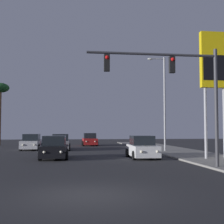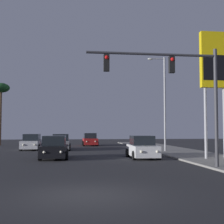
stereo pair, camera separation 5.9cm
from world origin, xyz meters
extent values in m
plane|color=#28282B|center=(0.00, 0.00, 0.00)|extent=(120.00, 120.00, 0.00)
cube|color=gray|center=(9.50, 10.00, 0.06)|extent=(5.00, 60.00, 0.12)
cube|color=silver|center=(4.82, 12.72, 0.58)|extent=(1.92, 4.25, 0.80)
cube|color=black|center=(4.82, 12.87, 1.33)|extent=(1.66, 2.04, 0.70)
cylinder|color=black|center=(3.92, 11.42, 0.32)|extent=(0.24, 0.64, 0.64)
cylinder|color=black|center=(5.72, 11.42, 0.32)|extent=(0.24, 0.64, 0.64)
cylinder|color=black|center=(3.92, 14.03, 0.32)|extent=(0.24, 0.64, 0.64)
cylinder|color=black|center=(5.72, 14.03, 0.32)|extent=(0.24, 0.64, 0.64)
sphere|color=#F2EACC|center=(4.26, 10.60, 0.63)|extent=(0.18, 0.18, 0.18)
sphere|color=#F2EACC|center=(5.38, 10.60, 0.63)|extent=(0.18, 0.18, 0.18)
cube|color=#B7B7BC|center=(-4.68, 23.75, 0.58)|extent=(1.93, 4.25, 0.80)
cube|color=black|center=(-4.68, 23.90, 1.33)|extent=(1.66, 2.05, 0.70)
cylinder|color=black|center=(-5.58, 22.45, 0.32)|extent=(0.24, 0.64, 0.64)
cylinder|color=black|center=(-3.78, 22.45, 0.32)|extent=(0.24, 0.64, 0.64)
cylinder|color=black|center=(-5.58, 25.05, 0.32)|extent=(0.24, 0.64, 0.64)
cylinder|color=black|center=(-3.78, 25.05, 0.32)|extent=(0.24, 0.64, 0.64)
sphere|color=#F2EACC|center=(-5.23, 21.63, 0.63)|extent=(0.18, 0.18, 0.18)
sphere|color=#F2EACC|center=(-4.12, 21.63, 0.63)|extent=(0.18, 0.18, 0.18)
cube|color=maroon|center=(2.01, 31.74, 0.58)|extent=(1.86, 4.22, 0.80)
cube|color=black|center=(2.01, 31.89, 1.33)|extent=(1.63, 2.02, 0.70)
cylinder|color=black|center=(1.11, 30.44, 0.32)|extent=(0.24, 0.64, 0.64)
cylinder|color=black|center=(2.91, 30.44, 0.32)|extent=(0.24, 0.64, 0.64)
cylinder|color=black|center=(1.11, 33.05, 0.32)|extent=(0.24, 0.64, 0.64)
cylinder|color=black|center=(2.91, 33.05, 0.32)|extent=(0.24, 0.64, 0.64)
sphere|color=#F2EACC|center=(1.45, 29.62, 0.63)|extent=(0.18, 0.18, 0.18)
sphere|color=#F2EACC|center=(2.57, 29.62, 0.63)|extent=(0.18, 0.18, 0.18)
cube|color=slate|center=(-1.59, 22.90, 0.58)|extent=(1.81, 4.21, 0.80)
cube|color=black|center=(-1.59, 23.05, 1.33)|extent=(1.61, 2.00, 0.70)
cylinder|color=black|center=(-2.49, 21.60, 0.32)|extent=(0.24, 0.64, 0.64)
cylinder|color=black|center=(-0.69, 21.60, 0.32)|extent=(0.24, 0.64, 0.64)
cylinder|color=black|center=(-2.49, 24.21, 0.32)|extent=(0.24, 0.64, 0.64)
cylinder|color=black|center=(-0.69, 24.21, 0.32)|extent=(0.24, 0.64, 0.64)
sphere|color=#F2EACC|center=(-2.15, 20.78, 0.63)|extent=(0.18, 0.18, 0.18)
sphere|color=#F2EACC|center=(-1.03, 20.78, 0.63)|extent=(0.18, 0.18, 0.18)
cube|color=black|center=(-1.74, 13.18, 0.58)|extent=(1.91, 4.24, 0.80)
cube|color=black|center=(-1.74, 13.33, 1.33)|extent=(1.65, 2.04, 0.70)
cylinder|color=black|center=(-2.64, 11.88, 0.32)|extent=(0.24, 0.64, 0.64)
cylinder|color=black|center=(-0.84, 11.88, 0.32)|extent=(0.24, 0.64, 0.64)
cylinder|color=black|center=(-2.64, 14.48, 0.32)|extent=(0.24, 0.64, 0.64)
cylinder|color=black|center=(-0.84, 14.48, 0.32)|extent=(0.24, 0.64, 0.64)
sphere|color=#F2EACC|center=(-2.30, 11.06, 0.63)|extent=(0.18, 0.18, 0.18)
sphere|color=#F2EACC|center=(-1.18, 11.06, 0.63)|extent=(0.18, 0.18, 0.18)
cylinder|color=#38383D|center=(7.41, 5.93, 3.37)|extent=(0.20, 0.20, 6.50)
cylinder|color=#38383D|center=(3.83, 5.93, 6.22)|extent=(7.16, 0.14, 0.14)
cube|color=black|center=(4.91, 5.93, 5.67)|extent=(0.30, 0.24, 0.90)
sphere|color=red|center=(4.91, 5.79, 5.94)|extent=(0.20, 0.20, 0.20)
cube|color=black|center=(1.33, 5.93, 5.67)|extent=(0.30, 0.24, 0.90)
sphere|color=red|center=(1.33, 5.79, 5.94)|extent=(0.20, 0.20, 0.20)
cylinder|color=#99999E|center=(8.37, 18.54, 4.62)|extent=(0.18, 0.18, 9.00)
cylinder|color=#99999E|center=(7.67, 18.54, 8.97)|extent=(1.40, 0.10, 0.10)
ellipsoid|color=silver|center=(6.97, 18.54, 8.92)|extent=(0.50, 0.24, 0.20)
cylinder|color=#99999E|center=(8.87, 10.54, 2.62)|extent=(0.20, 0.20, 5.00)
cylinder|color=#99999E|center=(10.27, 10.54, 2.62)|extent=(0.20, 0.20, 5.00)
cube|color=yellow|center=(9.57, 10.54, 7.12)|extent=(2.00, 0.40, 4.00)
cube|color=black|center=(9.57, 10.33, 6.52)|extent=(1.80, 0.03, 1.80)
cylinder|color=brown|center=(-10.20, 34.00, 3.72)|extent=(0.36, 0.36, 7.44)
ellipsoid|color=#1E5123|center=(-10.20, 34.00, 7.92)|extent=(2.40, 2.40, 1.32)
camera|label=1|loc=(-0.55, -10.30, 2.13)|focal=50.00mm
camera|label=2|loc=(-0.49, -10.31, 2.13)|focal=50.00mm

